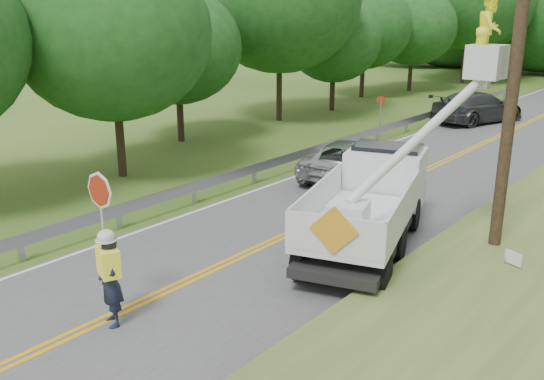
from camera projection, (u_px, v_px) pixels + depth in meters
The scene contains 10 objects.
ground at pixel (82, 331), 11.67m from camera, with size 140.00×140.00×0.00m, color #335016.
road at pixel (407, 179), 22.04m from camera, with size 7.20×96.00×0.03m.
guardrail at pixel (331, 146), 24.98m from camera, with size 0.18×48.00×0.77m.
treeline_left at pixel (372, 12), 38.07m from camera, with size 10.85×55.23×11.11m.
flagger at pixel (109, 274), 11.60m from camera, with size 1.18×0.68×3.08m.
bucket_truck at pixel (383, 186), 16.02m from camera, with size 4.52×6.89×6.48m.
suv_silver at pixel (351, 159), 22.05m from camera, with size 2.37×5.14×1.43m, color #AAAEB1.
suv_darkgrey at pixel (478, 107), 32.87m from camera, with size 2.39×5.89×1.71m, color #3B3E42.
stop_sign_permanent at pixel (381, 111), 28.57m from camera, with size 0.42×0.20×2.12m.
yard_sign at pixel (513, 259), 13.86m from camera, with size 0.44×0.19×0.66m.
Camera 1 is at (9.46, -5.61, 6.12)m, focal length 38.81 mm.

